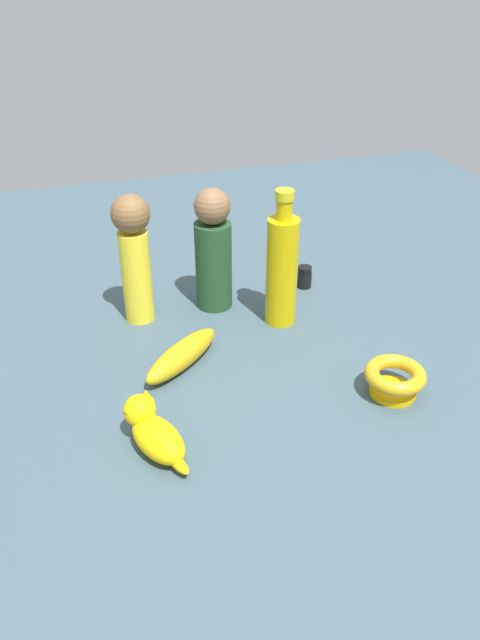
% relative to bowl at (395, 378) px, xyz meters
% --- Properties ---
extents(ground, '(2.00, 2.00, 0.00)m').
position_rel_bowl_xyz_m(ground, '(-0.21, 0.19, -0.03)').
color(ground, '#384C56').
extents(bowl, '(0.10, 0.10, 0.05)m').
position_rel_bowl_xyz_m(bowl, '(0.00, 0.00, 0.00)').
color(bowl, '#D7A808').
rests_on(bowl, ground).
extents(banana, '(0.17, 0.16, 0.05)m').
position_rel_bowl_xyz_m(banana, '(-0.32, 0.18, -0.01)').
color(banana, '#BB9612').
rests_on(banana, ground).
extents(nail_polish_jar, '(0.03, 0.03, 0.05)m').
position_rel_bowl_xyz_m(nail_polish_jar, '(-0.00, 0.39, -0.01)').
color(nail_polish_jar, black).
rests_on(nail_polish_jar, ground).
extents(bottle_tall, '(0.06, 0.06, 0.27)m').
position_rel_bowl_xyz_m(bottle_tall, '(-0.10, 0.27, 0.08)').
color(bottle_tall, '#C1A508').
rests_on(bottle_tall, ground).
extents(person_figure_child, '(0.08, 0.08, 0.26)m').
position_rel_bowl_xyz_m(person_figure_child, '(-0.36, 0.36, 0.11)').
color(person_figure_child, yellow).
rests_on(person_figure_child, ground).
extents(cat_figurine, '(0.09, 0.14, 0.08)m').
position_rel_bowl_xyz_m(cat_figurine, '(-0.40, -0.01, 0.00)').
color(cat_figurine, yellow).
rests_on(cat_figurine, ground).
extents(person_figure_adult, '(0.08, 0.08, 0.25)m').
position_rel_bowl_xyz_m(person_figure_adult, '(-0.20, 0.37, 0.09)').
color(person_figure_adult, '#1E4323').
rests_on(person_figure_adult, ground).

